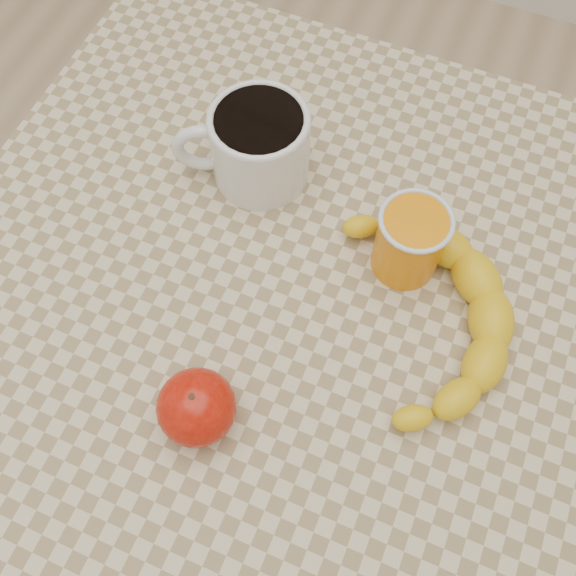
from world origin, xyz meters
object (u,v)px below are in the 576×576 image
at_px(apple, 197,407).
at_px(banana, 429,313).
at_px(orange_juice_glass, 410,241).
at_px(coffee_mug, 257,144).
at_px(table, 288,327).

distance_m(apple, banana, 0.25).
xyz_separation_m(orange_juice_glass, apple, (-0.13, -0.24, -0.01)).
xyz_separation_m(coffee_mug, apple, (0.07, -0.29, -0.02)).
distance_m(table, orange_juice_glass, 0.19).
bearing_deg(orange_juice_glass, banana, -53.31).
xyz_separation_m(table, orange_juice_glass, (0.10, 0.09, 0.13)).
bearing_deg(coffee_mug, orange_juice_glass, -14.50).
distance_m(orange_juice_glass, apple, 0.28).
bearing_deg(table, apple, -100.33).
relative_size(apple, banana, 0.22).
bearing_deg(table, orange_juice_glass, 40.81).
relative_size(coffee_mug, banana, 0.48).
xyz_separation_m(table, banana, (0.15, 0.03, 0.11)).
relative_size(coffee_mug, apple, 2.19).
distance_m(table, apple, 0.20).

